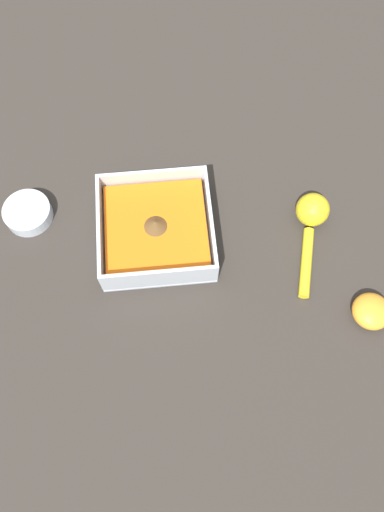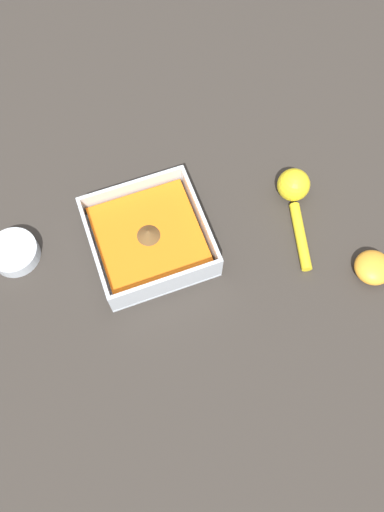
{
  "view_description": "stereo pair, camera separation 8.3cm",
  "coord_description": "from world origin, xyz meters",
  "views": [
    {
      "loc": [
        -0.04,
        0.4,
        0.8
      ],
      "look_at": [
        -0.07,
        0.08,
        0.03
      ],
      "focal_mm": 35.0,
      "sensor_mm": 36.0,
      "label": 1
    },
    {
      "loc": [
        0.04,
        0.39,
        0.8
      ],
      "look_at": [
        -0.07,
        0.08,
        0.03
      ],
      "focal_mm": 35.0,
      "sensor_mm": 36.0,
      "label": 2
    }
  ],
  "objects": [
    {
      "name": "lemon_half",
      "position": [
        -0.35,
        0.2,
        0.02
      ],
      "size": [
        0.06,
        0.06,
        0.03
      ],
      "color": "orange",
      "rests_on": "ground_plane"
    },
    {
      "name": "square_dish",
      "position": [
        -0.01,
        0.02,
        0.02
      ],
      "size": [
        0.19,
        0.19,
        0.06
      ],
      "color": "silver",
      "rests_on": "ground_plane"
    },
    {
      "name": "spice_bowl",
      "position": [
        0.21,
        -0.04,
        0.01
      ],
      "size": [
        0.08,
        0.08,
        0.03
      ],
      "color": "silver",
      "rests_on": "ground_plane"
    },
    {
      "name": "lemon_squeezer",
      "position": [
        -0.28,
        0.03,
        0.03
      ],
      "size": [
        0.08,
        0.18,
        0.06
      ],
      "rotation": [
        0.0,
        0.0,
        4.46
      ],
      "color": "yellow",
      "rests_on": "ground_plane"
    },
    {
      "name": "ground_plane",
      "position": [
        0.0,
        0.0,
        0.0
      ],
      "size": [
        4.0,
        4.0,
        0.0
      ],
      "primitive_type": "plane",
      "color": "#332D28"
    }
  ]
}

